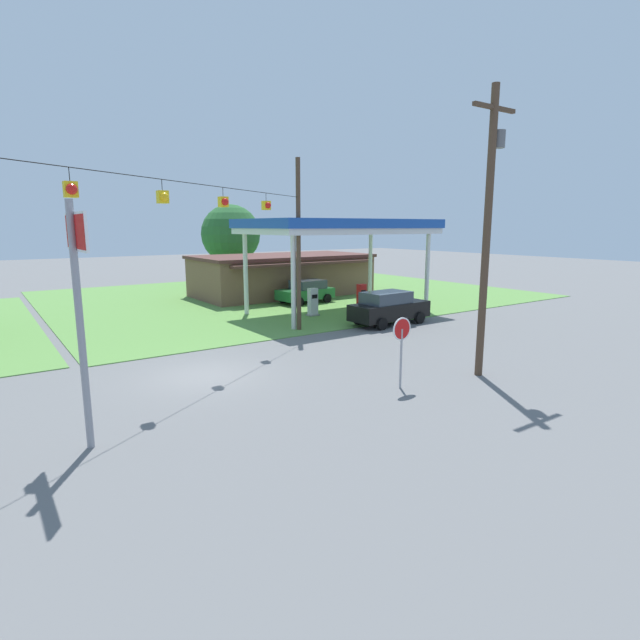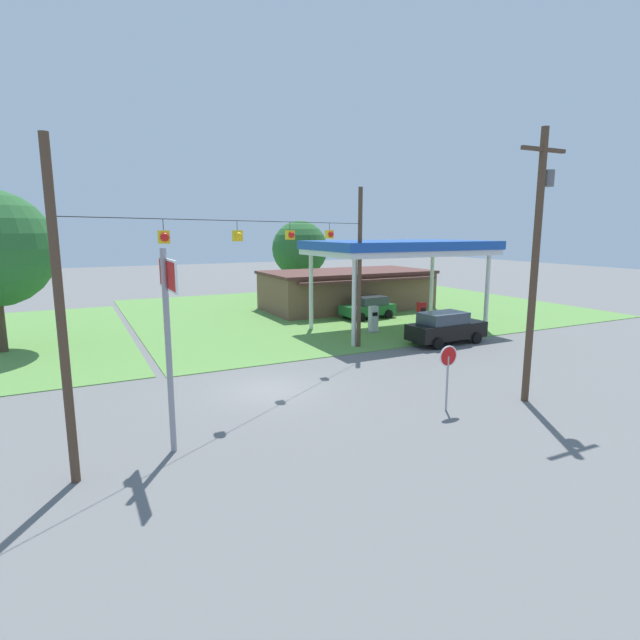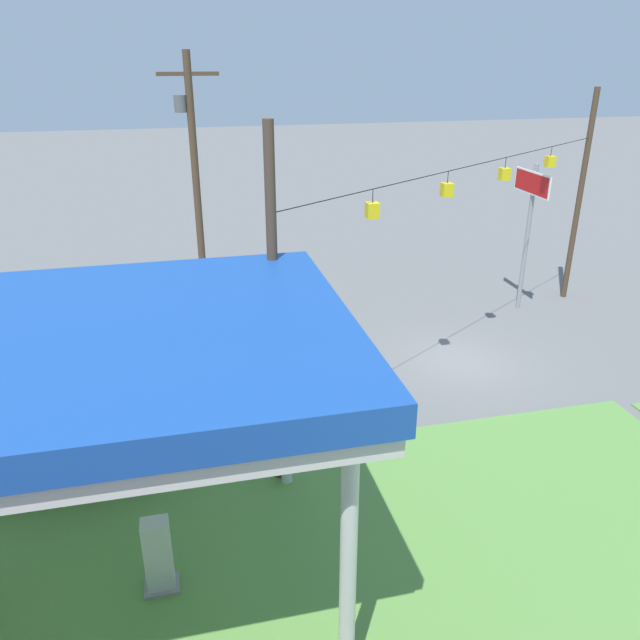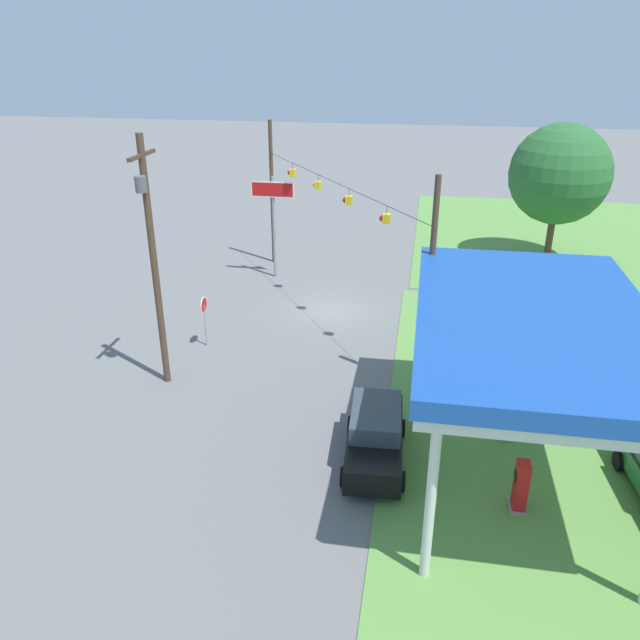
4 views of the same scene
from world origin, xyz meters
TOP-DOWN VIEW (x-y plane):
  - ground_plane at (0.00, 0.00)m, footprint 160.00×160.00m
  - grass_verge_station_corner at (14.41, 17.69)m, footprint 36.00×28.00m
  - gas_station_canopy at (12.41, 8.12)m, footprint 11.64×7.09m
  - gas_station_store at (13.92, 17.67)m, footprint 14.06×7.63m
  - fuel_pump_near at (10.46, 8.12)m, footprint 0.71×0.56m
  - fuel_pump_far at (14.37, 8.12)m, footprint 0.71×0.56m
  - car_at_pumps_front at (12.53, 3.45)m, footprint 4.99×2.29m
  - car_at_pumps_rear at (13.02, 12.80)m, footprint 4.30×2.38m
  - stop_sign_roadside at (5.07, -5.30)m, footprint 0.80×0.08m
  - stop_sign_overhead at (-4.67, -4.26)m, footprint 0.22×2.56m
  - utility_pole_main at (8.64, -5.86)m, footprint 2.20×0.44m
  - signal_span_gantry at (0.00, -0.01)m, footprint 15.15×10.24m
  - tree_behind_station at (13.69, 26.83)m, footprint 5.56×5.56m

SIDE VIEW (x-z plane):
  - ground_plane at x=0.00m, z-range 0.00..0.00m
  - grass_verge_station_corner at x=14.41m, z-range 0.00..0.04m
  - fuel_pump_near at x=10.46m, z-range -0.04..1.72m
  - fuel_pump_far at x=14.37m, z-range -0.04..1.72m
  - car_at_pumps_rear at x=13.02m, z-range 0.04..1.72m
  - car_at_pumps_front at x=12.53m, z-range 0.03..1.93m
  - gas_station_store at x=13.92m, z-range 0.01..3.28m
  - stop_sign_roadside at x=5.07m, z-range 0.56..3.06m
  - stop_sign_overhead at x=-4.67m, z-range 1.35..7.53m
  - tree_behind_station at x=13.69m, z-range 1.00..8.57m
  - signal_span_gantry at x=0.00m, z-range 0.40..9.40m
  - gas_station_canopy at x=12.41m, z-range 2.48..8.45m
  - utility_pole_main at x=8.64m, z-range 0.60..10.96m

